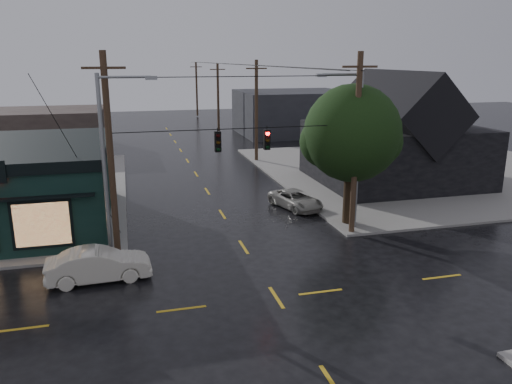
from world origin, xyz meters
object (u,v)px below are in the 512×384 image
object	(u,v)px
utility_pole_ne	(351,234)
suv_silver	(296,199)
utility_pole_nw	(118,256)
corner_tree	(352,134)
sedan_cream	(99,265)

from	to	relation	value
utility_pole_ne	suv_silver	size ratio (longest dim) A/B	2.35
utility_pole_ne	suv_silver	world-z (taller)	utility_pole_ne
utility_pole_nw	utility_pole_ne	world-z (taller)	same
corner_tree	utility_pole_nw	bearing A→B (deg)	-173.41
utility_pole_nw	utility_pole_ne	distance (m)	13.00
utility_pole_nw	suv_silver	bearing A→B (deg)	26.00
corner_tree	utility_pole_nw	world-z (taller)	corner_tree
utility_pole_nw	corner_tree	bearing A→B (deg)	6.59
utility_pole_ne	sedan_cream	bearing A→B (deg)	-168.34
utility_pole_nw	suv_silver	xyz separation A→B (m)	(11.55, 5.64, 0.60)
utility_pole_nw	sedan_cream	size ratio (longest dim) A/B	2.21
corner_tree	sedan_cream	xyz separation A→B (m)	(-14.28, -4.40, -4.79)
corner_tree	sedan_cream	distance (m)	15.69
corner_tree	utility_pole_ne	world-z (taller)	corner_tree
suv_silver	corner_tree	bearing A→B (deg)	-81.79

